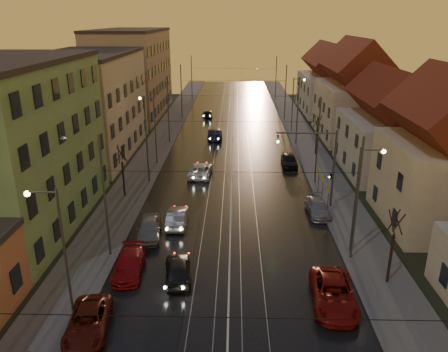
# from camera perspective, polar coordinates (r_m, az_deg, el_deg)

# --- Properties ---
(ground) EXTENTS (160.00, 160.00, 0.00)m
(ground) POSITION_cam_1_polar(r_m,az_deg,el_deg) (24.49, 0.46, -21.34)
(ground) COLOR black
(ground) RESTS_ON ground
(road) EXTENTS (16.00, 120.00, 0.04)m
(road) POSITION_cam_1_polar(r_m,az_deg,el_deg) (60.59, 1.12, 4.53)
(road) COLOR black
(road) RESTS_ON ground
(sidewalk_left) EXTENTS (4.00, 120.00, 0.15)m
(sidewalk_left) POSITION_cam_1_polar(r_m,az_deg,el_deg) (61.44, -8.28, 4.59)
(sidewalk_left) COLOR #4C4C4C
(sidewalk_left) RESTS_ON ground
(sidewalk_right) EXTENTS (4.00, 120.00, 0.15)m
(sidewalk_right) POSITION_cam_1_polar(r_m,az_deg,el_deg) (61.35, 10.53, 4.44)
(sidewalk_right) COLOR #4C4C4C
(sidewalk_right) RESTS_ON ground
(tram_rail_0) EXTENTS (0.06, 120.00, 0.03)m
(tram_rail_0) POSITION_cam_1_polar(r_m,az_deg,el_deg) (60.63, -0.96, 4.57)
(tram_rail_0) COLOR gray
(tram_rail_0) RESTS_ON road
(tram_rail_1) EXTENTS (0.06, 120.00, 0.03)m
(tram_rail_1) POSITION_cam_1_polar(r_m,az_deg,el_deg) (60.58, 0.39, 4.56)
(tram_rail_1) COLOR gray
(tram_rail_1) RESTS_ON road
(tram_rail_2) EXTENTS (0.06, 120.00, 0.03)m
(tram_rail_2) POSITION_cam_1_polar(r_m,az_deg,el_deg) (60.58, 1.85, 4.55)
(tram_rail_2) COLOR gray
(tram_rail_2) RESTS_ON road
(tram_rail_3) EXTENTS (0.06, 120.00, 0.03)m
(tram_rail_3) POSITION_cam_1_polar(r_m,az_deg,el_deg) (60.61, 3.21, 4.54)
(tram_rail_3) COLOR gray
(tram_rail_3) RESTS_ON road
(apartment_left_1) EXTENTS (10.00, 18.00, 13.00)m
(apartment_left_1) POSITION_cam_1_polar(r_m,az_deg,el_deg) (38.19, -26.41, 3.20)
(apartment_left_1) COLOR #5C8454
(apartment_left_1) RESTS_ON ground
(apartment_left_2) EXTENTS (10.00, 20.00, 12.00)m
(apartment_left_2) POSITION_cam_1_polar(r_m,az_deg,el_deg) (56.25, -17.22, 8.69)
(apartment_left_2) COLOR #C0AD95
(apartment_left_2) RESTS_ON ground
(apartment_left_3) EXTENTS (10.00, 24.00, 14.00)m
(apartment_left_3) POSITION_cam_1_polar(r_m,az_deg,el_deg) (78.97, -11.89, 12.91)
(apartment_left_3) COLOR #987A62
(apartment_left_3) RESTS_ON ground
(house_right_1) EXTENTS (8.67, 10.20, 10.80)m
(house_right_1) POSITION_cam_1_polar(r_m,az_deg,el_deg) (38.86, 26.87, 1.76)
(house_right_1) COLOR #C1B494
(house_right_1) RESTS_ON ground
(house_right_2) EXTENTS (9.18, 12.24, 9.20)m
(house_right_2) POSITION_cam_1_polar(r_m,az_deg,el_deg) (50.64, 20.77, 5.53)
(house_right_2) COLOR #B9B3AB
(house_right_2) RESTS_ON ground
(house_right_3) EXTENTS (9.18, 14.28, 11.50)m
(house_right_3) POSITION_cam_1_polar(r_m,az_deg,el_deg) (64.47, 16.70, 9.91)
(house_right_3) COLOR #C1B494
(house_right_3) RESTS_ON ground
(house_right_4) EXTENTS (9.18, 16.32, 10.00)m
(house_right_4) POSITION_cam_1_polar(r_m,az_deg,el_deg) (81.89, 13.48, 11.65)
(house_right_4) COLOR #B9B3AB
(house_right_4) RESTS_ON ground
(catenary_pole_l_1) EXTENTS (0.16, 0.16, 9.00)m
(catenary_pole_l_1) POSITION_cam_1_polar(r_m,az_deg,el_deg) (31.07, -15.30, -2.83)
(catenary_pole_l_1) COLOR #595B60
(catenary_pole_l_1) RESTS_ON ground
(catenary_pole_r_1) EXTENTS (0.16, 0.16, 9.00)m
(catenary_pole_r_1) POSITION_cam_1_polar(r_m,az_deg,el_deg) (30.92, 16.96, -3.12)
(catenary_pole_r_1) COLOR #595B60
(catenary_pole_r_1) RESTS_ON ground
(catenary_pole_l_2) EXTENTS (0.16, 0.16, 9.00)m
(catenary_pole_l_2) POSITION_cam_1_polar(r_m,az_deg,el_deg) (44.86, -10.07, 4.60)
(catenary_pole_l_2) COLOR #595B60
(catenary_pole_l_2) RESTS_ON ground
(catenary_pole_r_2) EXTENTS (0.16, 0.16, 9.00)m
(catenary_pole_r_2) POSITION_cam_1_polar(r_m,az_deg,el_deg) (44.75, 12.14, 4.42)
(catenary_pole_r_2) COLOR #595B60
(catenary_pole_r_2) RESTS_ON ground
(catenary_pole_l_3) EXTENTS (0.16, 0.16, 9.00)m
(catenary_pole_l_3) POSITION_cam_1_polar(r_m,az_deg,el_deg) (59.23, -7.30, 8.47)
(catenary_pole_l_3) COLOR #595B60
(catenary_pole_l_3) RESTS_ON ground
(catenary_pole_r_3) EXTENTS (0.16, 0.16, 9.00)m
(catenary_pole_r_3) POSITION_cam_1_polar(r_m,az_deg,el_deg) (59.15, 9.59, 8.34)
(catenary_pole_r_3) COLOR #595B60
(catenary_pole_r_3) RESTS_ON ground
(catenary_pole_l_4) EXTENTS (0.16, 0.16, 9.00)m
(catenary_pole_l_4) POSITION_cam_1_polar(r_m,az_deg,el_deg) (73.86, -5.59, 10.81)
(catenary_pole_l_4) COLOR #595B60
(catenary_pole_l_4) RESTS_ON ground
(catenary_pole_r_4) EXTENTS (0.16, 0.16, 9.00)m
(catenary_pole_r_4) POSITION_cam_1_polar(r_m,az_deg,el_deg) (73.80, 8.03, 10.70)
(catenary_pole_r_4) COLOR #595B60
(catenary_pole_r_4) RESTS_ON ground
(catenary_pole_l_5) EXTENTS (0.16, 0.16, 9.00)m
(catenary_pole_l_5) POSITION_cam_1_polar(r_m,az_deg,el_deg) (91.57, -4.25, 12.62)
(catenary_pole_l_5) COLOR #595B60
(catenary_pole_l_5) RESTS_ON ground
(catenary_pole_r_5) EXTENTS (0.16, 0.16, 9.00)m
(catenary_pole_r_5) POSITION_cam_1_polar(r_m,az_deg,el_deg) (91.52, 6.80, 12.53)
(catenary_pole_r_5) COLOR #595B60
(catenary_pole_r_5) RESTS_ON ground
(street_lamp_0) EXTENTS (1.75, 0.32, 8.00)m
(street_lamp_0) POSITION_cam_1_polar(r_m,az_deg,el_deg) (25.12, -20.89, -8.15)
(street_lamp_0) COLOR #595B60
(street_lamp_0) RESTS_ON ground
(street_lamp_1) EXTENTS (1.75, 0.32, 8.00)m
(street_lamp_1) POSITION_cam_1_polar(r_m,az_deg,el_deg) (31.80, 17.46, -1.77)
(street_lamp_1) COLOR #595B60
(street_lamp_1) RESTS_ON ground
(street_lamp_2) EXTENTS (1.75, 0.32, 8.00)m
(street_lamp_2) POSITION_cam_1_polar(r_m,az_deg,el_deg) (50.57, -9.36, 6.83)
(street_lamp_2) COLOR #595B60
(street_lamp_2) RESTS_ON ground
(street_lamp_3) EXTENTS (1.75, 0.32, 8.00)m
(street_lamp_3) POSITION_cam_1_polar(r_m,az_deg,el_deg) (65.97, 9.24, 9.89)
(street_lamp_3) COLOR #595B60
(street_lamp_3) RESTS_ON ground
(traffic_light_mast) EXTENTS (5.30, 0.32, 7.20)m
(traffic_light_mast) POSITION_cam_1_polar(r_m,az_deg,el_deg) (38.96, 12.80, 2.20)
(traffic_light_mast) COLOR #595B60
(traffic_light_mast) RESTS_ON ground
(bare_tree_0) EXTENTS (1.09, 1.09, 5.11)m
(bare_tree_0) POSITION_cam_1_polar(r_m,az_deg,el_deg) (42.08, -13.06, 0.48)
(bare_tree_0) COLOR black
(bare_tree_0) RESTS_ON ground
(bare_tree_1) EXTENTS (1.09, 1.09, 5.11)m
(bare_tree_1) POSITION_cam_1_polar(r_m,az_deg,el_deg) (29.68, 21.05, -8.94)
(bare_tree_1) COLOR black
(bare_tree_1) RESTS_ON ground
(bare_tree_2) EXTENTS (1.09, 1.09, 5.11)m
(bare_tree_2) POSITION_cam_1_polar(r_m,az_deg,el_deg) (55.09, 12.03, 5.17)
(bare_tree_2) COLOR black
(bare_tree_2) RESTS_ON ground
(driving_car_0) EXTENTS (2.22, 4.32, 1.41)m
(driving_car_0) POSITION_cam_1_polar(r_m,az_deg,el_deg) (29.28, -6.03, -12.03)
(driving_car_0) COLOR black
(driving_car_0) RESTS_ON ground
(driving_car_1) EXTENTS (1.59, 4.35, 1.42)m
(driving_car_1) POSITION_cam_1_polar(r_m,az_deg,el_deg) (36.27, -6.14, -5.36)
(driving_car_1) COLOR gray
(driving_car_1) RESTS_ON ground
(driving_car_2) EXTENTS (2.62, 5.06, 1.36)m
(driving_car_2) POSITION_cam_1_polar(r_m,az_deg,el_deg) (47.14, -3.09, 0.78)
(driving_car_2) COLOR silver
(driving_car_2) RESTS_ON ground
(driving_car_3) EXTENTS (2.28, 5.16, 1.47)m
(driving_car_3) POSITION_cam_1_polar(r_m,az_deg,el_deg) (61.84, -1.20, 5.53)
(driving_car_3) COLOR #152041
(driving_car_3) RESTS_ON ground
(driving_car_4) EXTENTS (1.93, 3.82, 1.25)m
(driving_car_4) POSITION_cam_1_polar(r_m,az_deg,el_deg) (75.58, -2.18, 8.11)
(driving_car_4) COLOR black
(driving_car_4) RESTS_ON ground
(parked_left_1) EXTENTS (2.65, 4.81, 1.28)m
(parked_left_1) POSITION_cam_1_polar(r_m,az_deg,el_deg) (26.02, -17.35, -17.74)
(parked_left_1) COLOR #54170E
(parked_left_1) RESTS_ON ground
(parked_left_2) EXTENTS (2.08, 4.56, 1.29)m
(parked_left_2) POSITION_cam_1_polar(r_m,az_deg,el_deg) (30.43, -12.33, -11.21)
(parked_left_2) COLOR #9F0F17
(parked_left_2) RESTS_ON ground
(parked_left_3) EXTENTS (2.21, 4.57, 1.50)m
(parked_left_3) POSITION_cam_1_polar(r_m,az_deg,el_deg) (34.68, -9.79, -6.73)
(parked_left_3) COLOR gray
(parked_left_3) RESTS_ON ground
(parked_right_0) EXTENTS (2.88, 5.58, 1.50)m
(parked_right_0) POSITION_cam_1_polar(r_m,az_deg,el_deg) (27.62, 14.13, -14.65)
(parked_right_0) COLOR maroon
(parked_right_0) RESTS_ON ground
(parked_right_1) EXTENTS (1.93, 4.39, 1.25)m
(parked_right_1) POSITION_cam_1_polar(r_m,az_deg,el_deg) (38.92, 12.16, -4.03)
(parked_right_1) COLOR #A0A1A6
(parked_right_1) RESTS_ON ground
(parked_right_2) EXTENTS (1.73, 4.26, 1.45)m
(parked_right_2) POSITION_cam_1_polar(r_m,az_deg,el_deg) (50.77, 8.52, 2.05)
(parked_right_2) COLOR black
(parked_right_2) RESTS_ON ground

